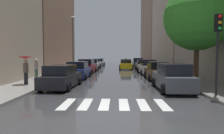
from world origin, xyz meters
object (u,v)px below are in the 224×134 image
(parked_car_right_nearest, at_px, (172,78))
(taxi_midroad, at_px, (126,64))
(parked_car_right_second, at_px, (157,71))
(parked_car_left_nearest, at_px, (62,77))
(parked_car_right_third, at_px, (147,67))
(lamp_post_left, at_px, (73,40))
(parked_car_left_fourth, at_px, (93,65))
(traffic_light_right_corner, at_px, (218,37))
(parked_car_right_fourth, at_px, (143,65))
(parked_car_left_sixth, at_px, (99,62))
(pedestrian_foreground, at_px, (26,63))
(street_tree_right, at_px, (197,18))
(parked_car_left_third, at_px, (87,67))
(parked_car_left_fifth, at_px, (95,63))
(parked_car_left_second, at_px, (78,70))
(parked_car_right_fifth, at_px, (138,63))
(pedestrian_by_kerb, at_px, (36,68))

(parked_car_right_nearest, distance_m, taxi_midroad, 18.97)
(parked_car_right_nearest, bearing_deg, parked_car_right_second, -1.25)
(parked_car_left_nearest, relative_size, parked_car_right_third, 1.05)
(lamp_post_left, bearing_deg, parked_car_left_fourth, 71.87)
(traffic_light_right_corner, xyz_separation_m, lamp_post_left, (-11.00, 14.40, 0.93))
(parked_car_right_fourth, distance_m, lamp_post_left, 11.03)
(parked_car_left_sixth, bearing_deg, parked_car_right_third, -154.70)
(parked_car_right_second, xyz_separation_m, taxi_midroad, (-2.41, 13.22, -0.02))
(pedestrian_foreground, height_order, street_tree_right, street_tree_right)
(parked_car_left_sixth, distance_m, parked_car_right_third, 19.87)
(parked_car_right_fourth, xyz_separation_m, street_tree_right, (2.02, -14.55, 4.33))
(parked_car_left_third, xyz_separation_m, parked_car_left_fifth, (-0.25, 11.52, -0.08))
(parked_car_left_second, xyz_separation_m, parked_car_right_nearest, (7.49, -6.24, 0.03))
(parked_car_left_fifth, relative_size, parked_car_right_fifth, 0.94)
(parked_car_left_sixth, height_order, parked_car_right_nearest, parked_car_right_nearest)
(parked_car_left_nearest, distance_m, parked_car_left_fourth, 16.88)
(parked_car_left_third, height_order, street_tree_right, street_tree_right)
(parked_car_right_second, distance_m, pedestrian_foreground, 11.41)
(parked_car_left_fourth, distance_m, pedestrian_by_kerb, 13.37)
(parked_car_left_second, distance_m, parked_car_left_fourth, 11.32)
(parked_car_left_fourth, bearing_deg, parked_car_right_fifth, -61.93)
(parked_car_right_fourth, height_order, traffic_light_right_corner, traffic_light_right_corner)
(parked_car_left_second, bearing_deg, parked_car_right_second, -94.22)
(parked_car_right_fourth, distance_m, street_tree_right, 15.31)
(parked_car_right_second, height_order, parked_car_right_fifth, parked_car_right_fifth)
(pedestrian_by_kerb, height_order, lamp_post_left, lamp_post_left)
(parked_car_right_fifth, bearing_deg, parked_car_left_sixth, 47.00)
(street_tree_right, bearing_deg, parked_car_right_fifth, 96.29)
(parked_car_right_nearest, height_order, lamp_post_left, lamp_post_left)
(parked_car_left_fifth, bearing_deg, parked_car_right_third, -150.06)
(parked_car_left_nearest, xyz_separation_m, traffic_light_right_corner, (9.23, -3.02, 2.53))
(parked_car_left_fourth, height_order, parked_car_right_third, parked_car_right_third)
(parked_car_left_fifth, xyz_separation_m, parked_car_right_third, (7.82, -12.40, 0.06))
(parked_car_left_second, bearing_deg, parked_car_right_fourth, -36.94)
(taxi_midroad, bearing_deg, parked_car_left_third, 142.86)
(pedestrian_by_kerb, bearing_deg, parked_car_left_third, 142.22)
(parked_car_left_third, bearing_deg, parked_car_right_nearest, -145.72)
(parked_car_left_fourth, relative_size, pedestrian_by_kerb, 2.65)
(parked_car_left_fifth, distance_m, parked_car_right_nearest, 24.61)
(parked_car_left_sixth, xyz_separation_m, pedestrian_foreground, (-2.88, -27.91, 0.98))
(pedestrian_foreground, bearing_deg, lamp_post_left, -171.18)
(parked_car_left_fourth, xyz_separation_m, parked_car_right_third, (7.58, -6.60, 0.02))
(parked_car_right_second, bearing_deg, taxi_midroad, 10.03)
(parked_car_left_second, bearing_deg, parked_car_left_third, 0.52)
(parked_car_right_fifth, distance_m, lamp_post_left, 14.10)
(parked_car_left_nearest, bearing_deg, parked_car_right_second, -54.50)
(parked_car_left_second, xyz_separation_m, parked_car_left_third, (-0.01, 5.60, 0.05))
(parked_car_left_nearest, distance_m, parked_car_right_third, 12.79)
(parked_car_left_sixth, xyz_separation_m, parked_car_right_fourth, (7.77, -12.95, 0.01))
(parked_car_left_nearest, height_order, pedestrian_by_kerb, pedestrian_by_kerb)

